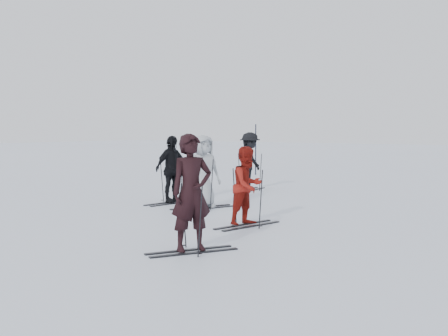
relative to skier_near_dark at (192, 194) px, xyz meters
The scene contains 12 objects.
ground 4.37m from the skier_near_dark, 125.67° to the left, with size 120.00×120.00×0.00m, color silver.
skier_near_dark is the anchor object (origin of this frame).
skier_red 2.63m from the skier_near_dark, 102.65° to the left, with size 0.78×0.60×1.60m, color maroon.
skier_grey 4.99m from the skier_near_dark, 124.87° to the left, with size 0.88×0.57×1.80m, color #A8AEB2.
skier_uphill_left 5.99m from the skier_near_dark, 133.40° to the left, with size 1.04×0.43×1.77m, color black.
skier_uphill_far 9.17m from the skier_near_dark, 116.48° to the left, with size 1.19×0.68×1.84m, color black.
skis_near_dark 0.37m from the skier_near_dark, ahead, with size 0.82×1.55×1.13m, color black, non-canonical shape.
skis_red 2.65m from the skier_near_dark, 102.65° to the left, with size 0.88×1.66×1.21m, color black, non-canonical shape.
skis_grey 4.99m from the skier_near_dark, 124.87° to the left, with size 0.94×1.77×1.29m, color black, non-canonical shape.
skis_uphill_left 5.99m from the skier_near_dark, 133.40° to the left, with size 0.90×1.71×1.24m, color black, non-canonical shape.
skis_uphill_far 9.18m from the skier_near_dark, 116.48° to the left, with size 0.89×1.68×1.23m, color black, non-canonical shape.
piste_marker 15.20m from the skier_near_dark, 117.86° to the left, with size 0.05×0.05×2.17m, color black.
Camera 1 is at (8.03, -10.48, 1.99)m, focal length 45.00 mm.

